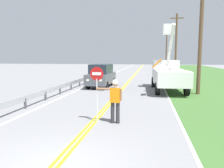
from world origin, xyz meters
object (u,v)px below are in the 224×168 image
at_px(utility_bucket_truck, 168,73).
at_px(utility_pole_far, 166,50).
at_px(utility_pole_mid, 176,44).
at_px(flagger_worker, 115,98).
at_px(stop_sign_paddle, 97,82).
at_px(oncoming_suv_nearest, 101,75).
at_px(utility_pole_near, 200,40).

distance_m(utility_bucket_truck, utility_pole_far, 29.43).
height_order(utility_bucket_truck, utility_pole_mid, utility_pole_mid).
xyz_separation_m(flagger_worker, stop_sign_paddle, (-0.77, 0.03, 0.66)).
height_order(oncoming_suv_nearest, utility_pole_near, utility_pole_near).
bearing_deg(utility_pole_far, utility_bucket_truck, -93.81).
height_order(flagger_worker, stop_sign_paddle, stop_sign_paddle).
bearing_deg(utility_pole_mid, utility_bucket_truck, -98.86).
bearing_deg(flagger_worker, utility_bucket_truck, 73.72).
relative_size(flagger_worker, utility_pole_mid, 0.21).
relative_size(oncoming_suv_nearest, utility_pole_far, 0.57).
bearing_deg(utility_pole_near, oncoming_suv_nearest, 161.14).
bearing_deg(utility_pole_mid, utility_pole_near, -90.07).
height_order(flagger_worker, oncoming_suv_nearest, oncoming_suv_nearest).
height_order(oncoming_suv_nearest, utility_pole_far, utility_pole_far).
bearing_deg(stop_sign_paddle, oncoming_suv_nearest, 101.72).
height_order(utility_bucket_truck, utility_pole_far, utility_pole_far).
xyz_separation_m(flagger_worker, utility_pole_mid, (4.97, 23.30, 3.50)).
xyz_separation_m(oncoming_suv_nearest, utility_pole_near, (7.96, -2.72, 2.94)).
distance_m(flagger_worker, stop_sign_paddle, 1.02).
distance_m(flagger_worker, oncoming_suv_nearest, 11.23).
bearing_deg(oncoming_suv_nearest, flagger_worker, -74.47).
distance_m(utility_bucket_truck, oncoming_suv_nearest, 5.98).
xyz_separation_m(stop_sign_paddle, utility_bucket_truck, (3.65, 9.83, -0.30)).
bearing_deg(utility_bucket_truck, utility_pole_mid, 81.14).
relative_size(stop_sign_paddle, utility_bucket_truck, 0.34).
xyz_separation_m(stop_sign_paddle, utility_pole_far, (5.59, 39.05, 2.60)).
distance_m(oncoming_suv_nearest, utility_pole_far, 29.50).
bearing_deg(stop_sign_paddle, flagger_worker, -2.21).
bearing_deg(utility_pole_mid, stop_sign_paddle, -103.86).
distance_m(stop_sign_paddle, utility_pole_near, 10.16).
bearing_deg(utility_bucket_truck, oncoming_suv_nearest, 170.67).
relative_size(utility_pole_near, utility_pole_mid, 0.88).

